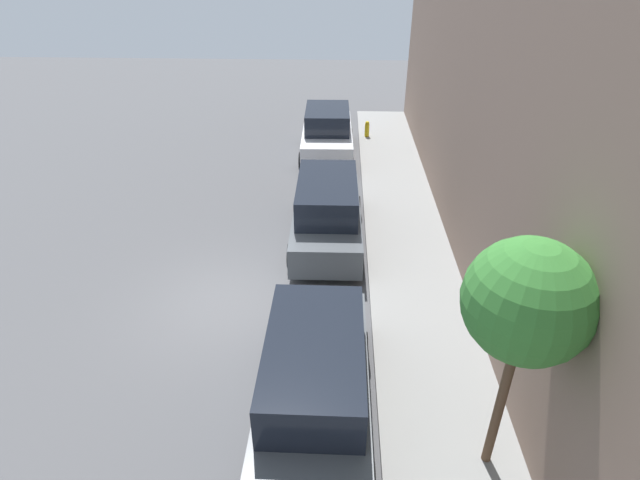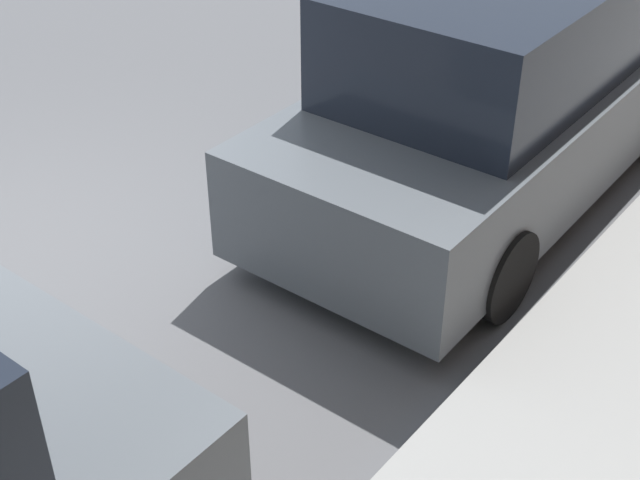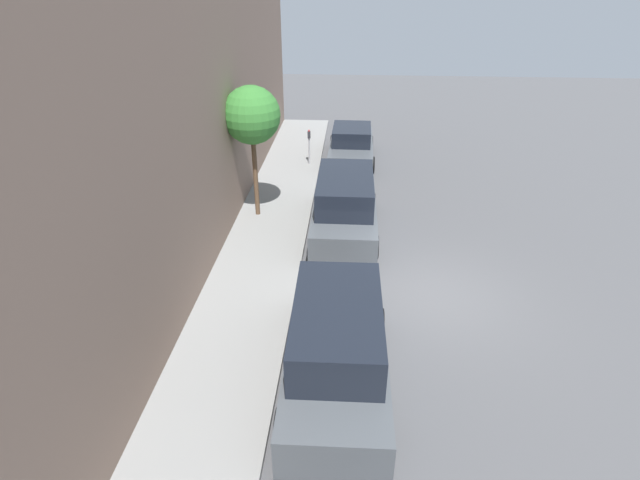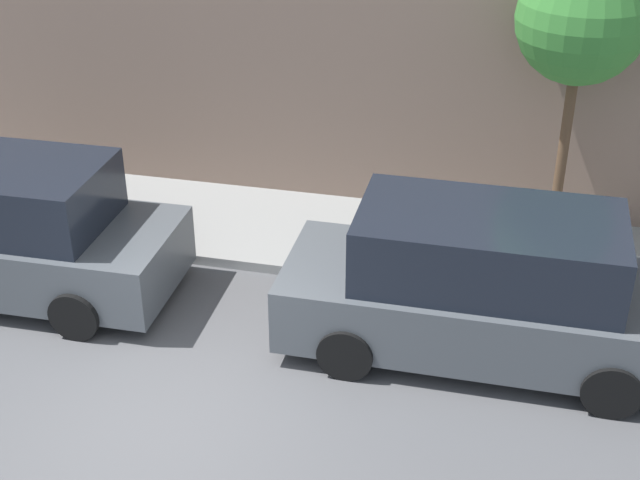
# 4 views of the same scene
# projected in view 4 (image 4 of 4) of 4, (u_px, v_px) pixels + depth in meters

# --- Properties ---
(ground_plane) EXTENTS (60.00, 60.00, 0.00)m
(ground_plane) POSITION_uv_depth(u_px,v_px,m) (159.00, 430.00, 9.88)
(ground_plane) COLOR #515154
(sidewalk) EXTENTS (2.40, 32.00, 0.15)m
(sidewalk) POSITION_uv_depth(u_px,v_px,m) (274.00, 229.00, 13.84)
(sidewalk) COLOR gray
(sidewalk) RESTS_ON ground_plane
(parked_minivan_second) EXTENTS (2.02, 4.90, 1.90)m
(parked_minivan_second) POSITION_uv_depth(u_px,v_px,m) (485.00, 288.00, 10.75)
(parked_minivan_second) COLOR #4C5156
(parked_minivan_second) RESTS_ON ground_plane
(street_tree) EXTENTS (1.77, 1.77, 4.21)m
(street_tree) POSITION_uv_depth(u_px,v_px,m) (582.00, 20.00, 11.83)
(street_tree) COLOR brown
(street_tree) RESTS_ON sidewalk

